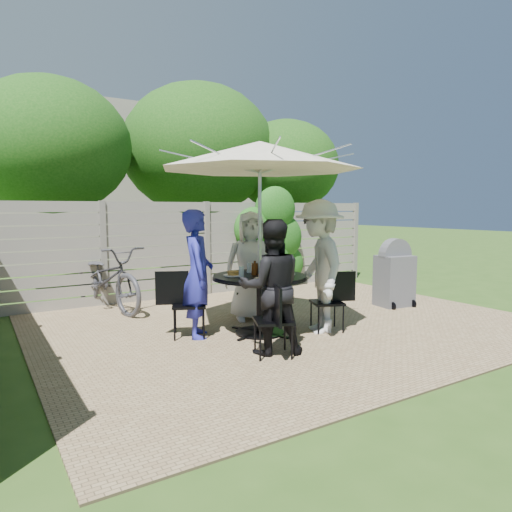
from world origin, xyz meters
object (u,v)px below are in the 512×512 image
person_left (198,274)px  glass_front (271,273)px  person_back (251,266)px  plate_back (256,270)px  plate_front (264,277)px  chair_back (250,302)px  chair_front (273,335)px  glass_right (277,269)px  bbq_grill (394,276)px  chair_left (188,318)px  plate_extra (277,276)px  person_front (271,287)px  bicycle (107,278)px  patio_table (260,293)px  coffee_cup (264,268)px  syrup_jug (255,269)px  person_right (319,267)px  plate_left (233,274)px  glass_back (249,268)px  chair_right (328,314)px  glass_left (242,271)px  umbrella (260,156)px  plate_right (286,273)px

person_left → glass_front: 0.97m
person_back → plate_back: (-0.18, -0.43, 0.01)m
plate_back → plate_front: (-0.28, -0.66, 0.00)m
chair_back → person_left: bearing=-35.3°
person_back → chair_front: 1.88m
glass_right → bbq_grill: (2.67, 0.26, -0.34)m
chair_left → bbq_grill: size_ratio=0.75×
person_back → chair_left: person_back is taller
plate_extra → glass_right: size_ratio=1.71×
person_front → bicycle: bearing=-49.5°
patio_table → person_front: 0.86m
person_left → bicycle: person_left is taller
coffee_cup → bbq_grill: 2.79m
plate_extra → syrup_jug: 0.43m
patio_table → glass_front: glass_front is taller
person_left → person_front: person_left is taller
person_front → plate_extra: bearing=-108.8°
person_right → bicycle: 3.64m
plate_left → glass_right: bearing=-13.6°
plate_back → patio_table: bearing=-113.2°
plate_extra → glass_right: glass_right is taller
glass_back → coffee_cup: bearing=-34.1°
glass_front → bbq_grill: bearing=10.2°
chair_right → glass_left: 1.38m
person_left → syrup_jug: person_left is taller
chair_back → coffee_cup: 0.97m
syrup_jug → coffee_cup: size_ratio=1.33×
chair_back → chair_left: chair_left is taller
plate_front → glass_left: 0.37m
glass_back → glass_front: (-0.01, -0.56, 0.00)m
plate_front → coffee_cup: size_ratio=2.17×
patio_table → syrup_jug: 0.34m
umbrella → chair_left: 2.34m
glass_left → coffee_cup: bearing=18.9°
chair_right → chair_left: bearing=-0.8°
glass_front → person_right: bearing=-3.5°
plate_right → plate_extra: same height
plate_right → glass_back: glass_back is taller
glass_right → plate_extra: bearing=-124.3°
person_left → glass_left: (0.48, -0.32, 0.04)m
chair_back → plate_extra: (-0.33, -1.23, 0.58)m
plate_back → chair_back: bearing=66.7°
person_front → glass_right: (0.61, 0.76, 0.09)m
chair_right → chair_front: bearing=44.2°
person_left → glass_right: bearing=-84.5°
chair_front → plate_back: 1.45m
coffee_cup → bicycle: bicycle is taller
umbrella → bbq_grill: 3.50m
person_front → chair_left: bearing=-40.7°
chair_right → plate_extra: plate_extra is taller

